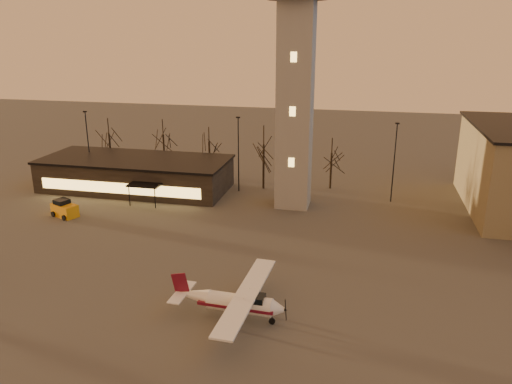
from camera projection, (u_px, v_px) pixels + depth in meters
ground at (228, 346)px, 34.53m from camera, size 220.00×220.00×0.00m
control_tower at (296, 71)px, 57.32m from camera, size 6.80×6.80×32.60m
terminal at (136, 174)px, 68.11m from camera, size 25.40×12.20×4.30m
light_poles at (299, 161)px, 61.52m from camera, size 58.50×12.25×10.14m
tree_row at (209, 139)px, 71.88m from camera, size 37.20×9.20×8.80m
cessna_front at (242, 306)px, 37.31m from camera, size 9.45×11.94×3.29m
service_cart at (65, 210)px, 58.38m from camera, size 3.56×2.92×2.00m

